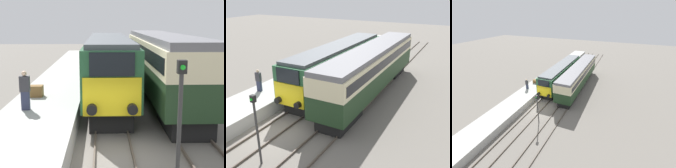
{
  "view_description": "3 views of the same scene",
  "coord_description": "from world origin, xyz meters",
  "views": [
    {
      "loc": [
        -0.4,
        -10.67,
        4.95
      ],
      "look_at": [
        0.0,
        2.13,
        2.38
      ],
      "focal_mm": 50.0,
      "sensor_mm": 36.0,
      "label": 1
    },
    {
      "loc": [
        10.4,
        -10.32,
        8.68
      ],
      "look_at": [
        1.7,
        6.13,
        1.6
      ],
      "focal_mm": 40.0,
      "sensor_mm": 36.0,
      "label": 2
    },
    {
      "loc": [
        10.49,
        -15.61,
        12.94
      ],
      "look_at": [
        1.7,
        6.13,
        1.6
      ],
      "focal_mm": 24.0,
      "sensor_mm": 36.0,
      "label": 3
    }
  ],
  "objects": [
    {
      "name": "person_on_platform",
      "position": [
        -3.91,
        3.21,
        1.89
      ],
      "size": [
        0.44,
        0.26,
        1.8
      ],
      "color": "#2D334C",
      "rests_on": "platform_left"
    },
    {
      "name": "passenger_carriage",
      "position": [
        3.4,
        9.35,
        2.51
      ],
      "size": [
        2.75,
        16.64,
        4.18
      ],
      "color": "black",
      "rests_on": "ground_plane"
    },
    {
      "name": "platform_left",
      "position": [
        -3.3,
        8.0,
        0.5
      ],
      "size": [
        3.5,
        50.0,
        0.99
      ],
      "color": "#A8A8A3",
      "rests_on": "ground_plane"
    },
    {
      "name": "signal_post",
      "position": [
        1.7,
        -2.59,
        2.35
      ],
      "size": [
        0.24,
        0.28,
        3.96
      ],
      "color": "#333333",
      "rests_on": "ground_plane"
    },
    {
      "name": "locomotive",
      "position": [
        0.0,
        9.42,
        2.24
      ],
      "size": [
        2.7,
        15.07,
        4.0
      ],
      "color": "black",
      "rests_on": "ground_plane"
    },
    {
      "name": "rails_near_track",
      "position": [
        0.0,
        5.0,
        0.07
      ],
      "size": [
        1.51,
        60.0,
        0.14
      ],
      "color": "#4C4238",
      "rests_on": "ground_plane"
    },
    {
      "name": "rails_far_track",
      "position": [
        3.4,
        5.0,
        0.07
      ],
      "size": [
        1.5,
        60.0,
        0.14
      ],
      "color": "#4C4238",
      "rests_on": "ground_plane"
    },
    {
      "name": "ground_plane",
      "position": [
        0.0,
        0.0,
        0.0
      ],
      "size": [
        120.0,
        120.0,
        0.0
      ],
      "primitive_type": "plane",
      "color": "slate"
    },
    {
      "name": "luggage_crate",
      "position": [
        -3.96,
        5.78,
        1.29
      ],
      "size": [
        0.7,
        0.56,
        0.6
      ],
      "color": "brown",
      "rests_on": "platform_left"
    }
  ]
}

